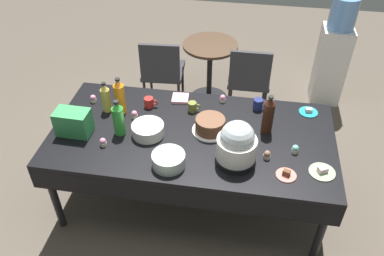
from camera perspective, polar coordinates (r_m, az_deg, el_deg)
ground at (r=3.62m, az=0.00°, el=-9.80°), size 9.00×9.00×0.00m
potluck_table at (r=3.14m, az=0.00°, el=-1.58°), size 2.20×1.10×0.75m
frosted_layer_cake at (r=3.08m, az=2.63°, el=0.39°), size 0.28×0.28×0.12m
slow_cooker at (r=2.78m, az=6.44°, el=-2.36°), size 0.30×0.30×0.34m
glass_salad_bowl at (r=2.81m, az=-3.38°, el=-4.58°), size 0.24×0.24×0.10m
ceramic_snack_bowl at (r=3.07m, az=-6.33°, el=-0.23°), size 0.25×0.25×0.09m
dessert_plate_sage at (r=2.92m, az=18.17°, el=-5.91°), size 0.18×0.18×0.05m
dessert_plate_teal at (r=3.43m, az=16.35°, el=2.27°), size 0.15×0.15×0.04m
dessert_plate_coral at (r=2.83m, az=13.35°, el=-6.50°), size 0.14×0.14×0.05m
cupcake_cocoa at (r=3.00m, az=14.58°, el=-2.96°), size 0.05×0.05×0.07m
cupcake_rose at (r=2.91m, az=10.71°, el=-3.82°), size 0.05×0.05×0.07m
cupcake_lemon at (r=3.51m, az=-13.98°, el=4.10°), size 0.05×0.05×0.07m
cupcake_vanilla at (r=3.04m, az=-12.65°, el=-2.00°), size 0.05×0.05×0.07m
cupcake_mint at (r=3.42m, az=4.42°, el=4.23°), size 0.05×0.05×0.07m
cupcake_berry at (r=3.26m, az=-8.26°, el=1.91°), size 0.05×0.05×0.07m
soda_bottle_ginger_ale at (r=3.33m, az=-12.26°, el=4.25°), size 0.07×0.07×0.27m
soda_bottle_orange_juice at (r=3.27m, az=-10.32°, el=4.42°), size 0.09×0.09×0.33m
soda_bottle_lime_soda at (r=3.06m, az=-10.50°, el=1.35°), size 0.09×0.09×0.30m
soda_bottle_cola at (r=3.07m, az=10.88°, el=1.78°), size 0.09×0.09×0.33m
coffee_mug_navy at (r=3.36m, az=9.49°, el=3.39°), size 0.12×0.08×0.09m
coffee_mug_olive at (r=3.29m, az=0.10°, el=3.08°), size 0.11×0.07×0.08m
coffee_mug_red at (r=3.36m, az=-6.15°, el=3.69°), size 0.12×0.08×0.08m
soda_carton at (r=3.17m, az=-16.64°, el=0.78°), size 0.26×0.17×0.20m
paper_napkin_stack at (r=3.44m, az=-1.68°, el=4.28°), size 0.15×0.15×0.02m
maroon_chair_left at (r=4.39m, az=-4.30°, el=8.42°), size 0.47×0.47×0.85m
maroon_chair_right at (r=4.29m, az=8.21°, el=7.30°), size 0.44×0.44×0.85m
round_cafe_table at (r=4.50m, az=2.57°, el=9.44°), size 0.60×0.60×0.72m
water_cooler at (r=4.72m, az=19.57°, el=9.92°), size 0.32×0.32×1.24m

